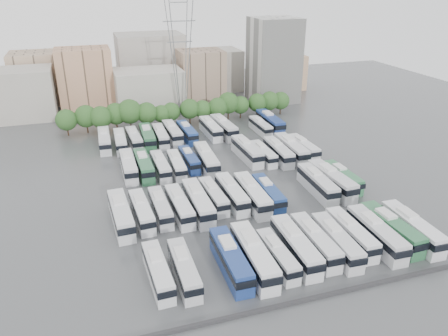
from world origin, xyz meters
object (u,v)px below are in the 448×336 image
object	(u,v)px
bus_r0_s5	(254,255)
bus_r1_s0	(121,214)
bus_r0_s11	(376,233)
bus_r2_s11	(278,152)
bus_r1_s1	(142,211)
bus_r1_s4	(198,202)
bus_r2_s4	(177,165)
bus_r2_s12	(291,149)
bus_r0_s12	(391,228)
bus_r3_s0	(104,140)
bus_r3_s4	(161,136)
bus_r1_s3	(180,206)
bus_r2_s10	(263,153)
bus_r3_s1	(120,141)
bus_r0_s2	(184,269)
bus_r2_s6	(206,159)
apartment_tower	(274,60)
bus_r1_s13	(343,177)
bus_r1_s6	(232,193)
bus_r3_s6	(187,132)
bus_r0_s8	(315,241)
bus_r1_s7	(252,194)
bus_r0_s1	(158,271)
bus_r2_s5	(189,159)
bus_r3_s3	(147,137)
bus_r2_s1	(129,166)
bus_r2_s2	(144,165)
bus_r3_s12	(261,126)
bus_r0_s10	(351,233)
bus_r0_s9	(336,241)
bus_r1_s12	(332,180)
bus_r3_s2	(134,139)
bus_r1_s8	(268,193)
electricity_pylon	(180,51)
bus_r1_s5	(213,196)
bus_r0_s4	(231,259)
bus_r3_s8	(211,128)
bus_r3_s13	(270,122)
bus_r1_s2	(160,207)
bus_r2_s13	(303,147)
bus_r2_s9	(247,151)
bus_r3_s9	(224,127)
bus_r3_s5	(172,132)
bus_r0_s13	(412,228)
bus_r0_s7	(295,246)

from	to	relation	value
bus_r0_s5	bus_r1_s0	distance (m)	24.14
bus_r0_s11	bus_r2_s11	bearing A→B (deg)	91.91
bus_r1_s1	bus_r1_s4	xyz separation A→B (m)	(9.73, -0.28, 0.24)
bus_r2_s4	bus_r2_s12	xyz separation A→B (m)	(26.40, 0.12, 0.35)
bus_r0_s12	bus_r3_s0	xyz separation A→B (m)	(-39.70, 54.53, -0.06)
bus_r3_s4	bus_r1_s3	bearing A→B (deg)	-93.93
bus_r2_s10	bus_r3_s1	bearing A→B (deg)	148.71
bus_r0_s2	bus_r2_s6	world-z (taller)	bus_r2_s6
apartment_tower	bus_r1_s13	size ratio (longest dim) A/B	2.29
bus_r1_s6	bus_r3_s6	xyz separation A→B (m)	(0.18, 35.25, -0.08)
bus_r0_s8	bus_r1_s7	size ratio (longest dim) A/B	0.94
bus_r1_s4	bus_r2_s6	world-z (taller)	bus_r2_s6
bus_r2_s4	bus_r3_s4	bearing A→B (deg)	92.01
apartment_tower	bus_r0_s1	bearing A→B (deg)	-122.76
bus_r2_s5	bus_r3_s0	distance (m)	23.90
bus_r0_s2	bus_r0_s8	xyz separation A→B (m)	(19.99, 0.34, 0.14)
bus_r3_s6	bus_r3_s0	bearing A→B (deg)	177.13
bus_r1_s13	bus_r3_s3	xyz separation A→B (m)	(-32.95, 34.37, 0.24)
bus_r2_s1	bus_r3_s1	distance (m)	15.74
bus_r2_s2	bus_r3_s0	distance (m)	19.22
bus_r3_s3	bus_r3_s12	size ratio (longest dim) A/B	1.17
bus_r1_s4	bus_r2_s2	size ratio (longest dim) A/B	1.06
apartment_tower	bus_r0_s10	bearing A→B (deg)	-105.48
bus_r0_s1	bus_r0_s9	size ratio (longest dim) A/B	0.90
bus_r0_s1	bus_r1_s12	xyz separation A→B (m)	(36.55, 17.16, 0.36)
bus_r0_s11	bus_r2_s6	xyz separation A→B (m)	(-16.73, 35.96, 0.06)
bus_r3_s2	bus_r1_s12	bearing A→B (deg)	-49.21
bus_r0_s5	bus_r0_s11	xyz separation A→B (m)	(19.89, -0.31, -0.08)
bus_r2_s10	bus_r1_s8	bearing A→B (deg)	-110.58
electricity_pylon	bus_r2_s6	size ratio (longest dim) A/B	2.51
bus_r1_s3	bus_r1_s5	distance (m)	6.91
bus_r1_s0	bus_r0_s4	bearing A→B (deg)	-54.84
bus_r3_s8	bus_r0_s8	bearing A→B (deg)	-90.94
bus_r0_s5	bus_r3_s6	world-z (taller)	bus_r0_s5
bus_r2_s6	bus_r3_s13	size ratio (longest dim) A/B	0.99
bus_r0_s1	bus_r1_s0	distance (m)	16.77
bus_r1_s2	bus_r2_s5	world-z (taller)	bus_r1_s2
bus_r2_s13	bus_r3_s1	distance (m)	43.10
bus_r2_s9	bus_r1_s0	bearing A→B (deg)	-147.73
bus_r1_s13	bus_r3_s9	world-z (taller)	bus_r3_s9
bus_r3_s5	bus_r2_s11	bearing A→B (deg)	-46.88
bus_r0_s9	bus_r2_s2	size ratio (longest dim) A/B	1.00
bus_r0_s1	bus_r2_s10	world-z (taller)	bus_r0_s1
bus_r1_s0	bus_r1_s12	bearing A→B (deg)	-1.30
bus_r1_s5	bus_r0_s13	bearing A→B (deg)	-39.59
electricity_pylon	bus_r0_s10	world-z (taller)	electricity_pylon
bus_r0_s12	bus_r1_s5	bearing A→B (deg)	137.95
apartment_tower	bus_r0_s7	distance (m)	88.72
bus_r0_s8	bus_r0_s10	xyz separation A→B (m)	(6.34, 0.22, -0.06)
bus_r2_s9	bus_r3_s5	bearing A→B (deg)	125.21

